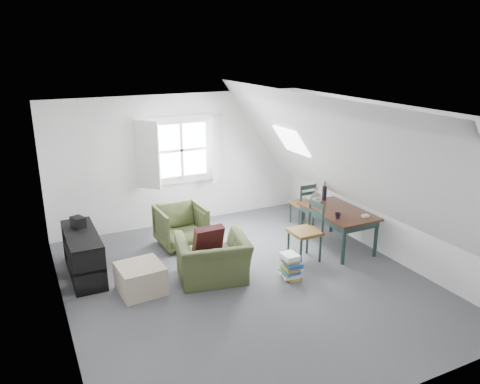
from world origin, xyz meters
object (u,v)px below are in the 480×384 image
dining_chair_near (307,230)px  ottoman (141,278)px  dining_chair_far (303,203)px  magazine_stack (291,266)px  armchair_near (213,279)px  dining_table (338,215)px  media_shelf (84,257)px  armchair_far (182,245)px

dining_chair_near → ottoman: bearing=-89.3°
ottoman → dining_chair_far: 3.69m
magazine_stack → armchair_near: bearing=155.7°
armchair_near → dining_chair_far: 2.79m
ottoman → dining_chair_near: size_ratio=0.63×
dining_table → dining_chair_near: bearing=-164.3°
ottoman → magazine_stack: (2.12, -0.60, -0.01)m
dining_table → armchair_near: bearing=-174.6°
ottoman → magazine_stack: size_ratio=1.56×
media_shelf → dining_table: bearing=-13.3°
armchair_near → dining_table: bearing=-164.9°
dining_table → dining_chair_far: dining_chair_far is taller
magazine_stack → media_shelf: bearing=152.5°
ottoman → dining_chair_far: size_ratio=0.72×
dining_chair_near → dining_table: bearing=108.0°
armchair_near → dining_chair_near: bearing=-169.8°
ottoman → dining_chair_near: (2.69, -0.16, 0.30)m
ottoman → dining_chair_near: dining_chair_near is taller
dining_chair_far → media_shelf: bearing=5.4°
armchair_far → ottoman: 1.65m
ottoman → armchair_near: bearing=-6.5°
dining_chair_far → media_shelf: dining_chair_far is taller
armchair_near → dining_chair_near: dining_chair_near is taller
armchair_far → dining_table: size_ratio=0.59×
dining_chair_near → media_shelf: 3.48m
dining_chair_near → media_shelf: size_ratio=0.72×
armchair_near → dining_chair_far: bearing=-140.9°
armchair_near → ottoman: (-1.05, 0.12, 0.20)m
dining_table → media_shelf: media_shelf is taller
armchair_far → dining_chair_near: dining_chair_near is taller
dining_chair_far → ottoman: bearing=19.2°
armchair_near → dining_chair_far: (2.44, 1.28, 0.44)m
media_shelf → ottoman: bearing=-54.7°
armchair_near → ottoman: 1.08m
magazine_stack → dining_table: bearing=25.5°
dining_chair_far → magazine_stack: (-1.38, -1.76, -0.24)m
armchair_far → media_shelf: 1.77m
armchair_near → dining_chair_far: size_ratio=1.21×
armchair_far → dining_table: bearing=-29.3°
armchair_near → magazine_stack: 1.18m
dining_chair_near → armchair_far: bearing=-126.8°
ottoman → dining_chair_near: bearing=-3.3°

